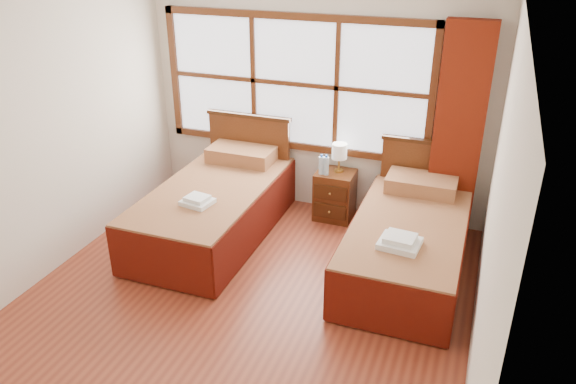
% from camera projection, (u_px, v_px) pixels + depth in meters
% --- Properties ---
extents(floor, '(4.50, 4.50, 0.00)m').
position_uv_depth(floor, '(238.00, 309.00, 5.06)').
color(floor, brown).
rests_on(floor, ground).
extents(ceiling, '(4.50, 4.50, 0.00)m').
position_uv_depth(ceiling, '(223.00, 9.00, 3.93)').
color(ceiling, white).
rests_on(ceiling, wall_back).
extents(wall_back, '(4.00, 0.00, 4.00)m').
position_uv_depth(wall_back, '(316.00, 102.00, 6.40)').
color(wall_back, silver).
rests_on(wall_back, floor).
extents(wall_left, '(0.00, 4.50, 4.50)m').
position_uv_depth(wall_left, '(33.00, 147.00, 5.11)').
color(wall_left, silver).
rests_on(wall_left, floor).
extents(wall_right, '(0.00, 4.50, 4.50)m').
position_uv_depth(wall_right, '(494.00, 219.00, 3.87)').
color(wall_right, silver).
rests_on(wall_right, floor).
extents(window, '(3.16, 0.06, 1.56)m').
position_uv_depth(window, '(294.00, 84.00, 6.36)').
color(window, white).
rests_on(window, wall_back).
extents(curtain, '(0.50, 0.16, 2.30)m').
position_uv_depth(curtain, '(458.00, 133.00, 5.84)').
color(curtain, maroon).
rests_on(curtain, wall_back).
extents(bed_left, '(1.13, 2.19, 1.10)m').
position_uv_depth(bed_left, '(216.00, 206.00, 6.17)').
color(bed_left, '#3A1D0C').
rests_on(bed_left, floor).
extents(bed_right, '(1.07, 2.09, 1.04)m').
position_uv_depth(bed_right, '(408.00, 241.00, 5.52)').
color(bed_right, '#3A1D0C').
rests_on(bed_right, floor).
extents(nightstand, '(0.43, 0.43, 0.58)m').
position_uv_depth(nightstand, '(335.00, 195.00, 6.52)').
color(nightstand, '#542912').
rests_on(nightstand, floor).
extents(towels_left, '(0.33, 0.30, 0.09)m').
position_uv_depth(towels_left, '(197.00, 201.00, 5.64)').
color(towels_left, white).
rests_on(towels_left, bed_left).
extents(towels_right, '(0.38, 0.34, 0.10)m').
position_uv_depth(towels_right, '(400.00, 242.00, 4.96)').
color(towels_right, white).
rests_on(towels_right, bed_right).
extents(lamp, '(0.17, 0.17, 0.34)m').
position_uv_depth(lamp, '(339.00, 152.00, 6.31)').
color(lamp, gold).
rests_on(lamp, nightstand).
extents(bottle_near, '(0.06, 0.06, 0.23)m').
position_uv_depth(bottle_near, '(321.00, 165.00, 6.31)').
color(bottle_near, silver).
rests_on(bottle_near, nightstand).
extents(bottle_far, '(0.06, 0.06, 0.23)m').
position_uv_depth(bottle_far, '(326.00, 166.00, 6.30)').
color(bottle_far, silver).
rests_on(bottle_far, nightstand).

